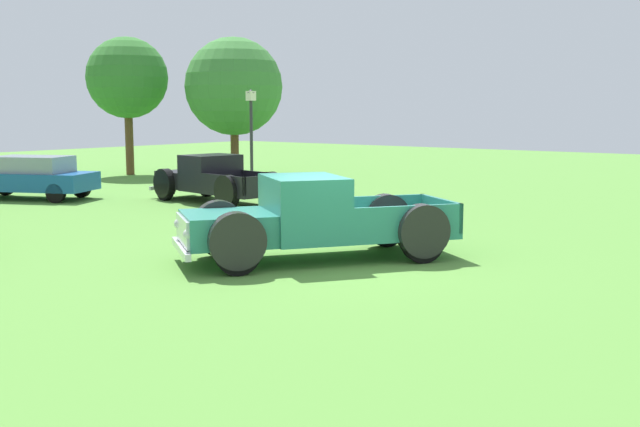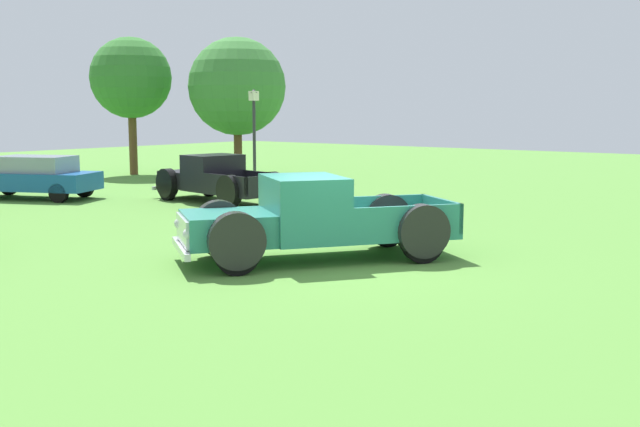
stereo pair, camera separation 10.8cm
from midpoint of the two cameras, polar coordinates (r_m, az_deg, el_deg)
The scene contains 7 objects.
ground_plane at distance 14.22m, azimuth 1.27°, elevation -3.79°, with size 80.00×80.00×0.00m, color #548C38.
pickup_truck_foreground at distance 14.33m, azimuth -1.26°, elevation -0.55°, with size 5.45×4.57×1.63m.
pickup_truck_behind_right at distance 23.80m, azimuth -8.09°, elevation 2.59°, with size 2.47×5.06×1.49m.
sedan_distant_a at distance 26.06m, azimuth -20.89°, elevation 2.66°, with size 3.32×4.51×1.40m.
lamp_post_near at distance 28.75m, azimuth -4.92°, elevation 5.96°, with size 0.36×0.36×3.65m.
oak_tree_east at distance 33.10m, azimuth -6.24°, elevation 9.58°, with size 4.23×4.23×6.00m.
oak_tree_center at distance 34.52m, azimuth -14.12°, elevation 9.95°, with size 3.56×3.56×6.05m.
Camera 2 is at (-11.13, -8.37, 2.89)m, focal length 42.04 mm.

